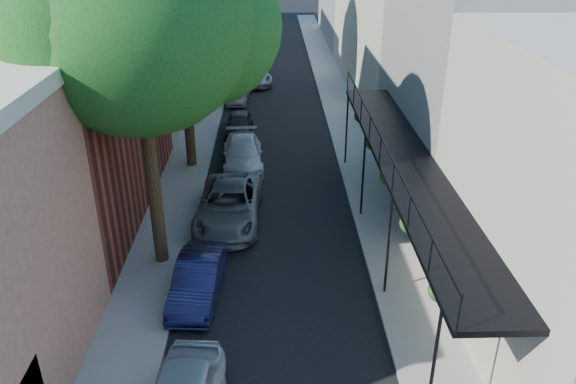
{
  "coord_description": "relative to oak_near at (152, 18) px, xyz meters",
  "views": [
    {
      "loc": [
        -0.06,
        -5.97,
        10.38
      ],
      "look_at": [
        0.39,
        9.49,
        2.8
      ],
      "focal_mm": 35.0,
      "sensor_mm": 36.0,
      "label": 1
    }
  ],
  "objects": [
    {
      "name": "road_surface",
      "position": [
        3.37,
        19.74,
        -7.87
      ],
      "size": [
        6.0,
        64.0,
        0.01
      ],
      "primitive_type": "cube",
      "color": "black",
      "rests_on": "ground"
    },
    {
      "name": "sidewalk_left",
      "position": [
        -0.63,
        19.74,
        -7.82
      ],
      "size": [
        2.0,
        64.0,
        0.12
      ],
      "primitive_type": "cube",
      "color": "gray",
      "rests_on": "ground"
    },
    {
      "name": "sidewalk_right",
      "position": [
        7.37,
        19.74,
        -7.82
      ],
      "size": [
        2.0,
        64.0,
        0.12
      ],
      "primitive_type": "cube",
      "color": "gray",
      "rests_on": "ground"
    },
    {
      "name": "buildings_left",
      "position": [
        -5.93,
        18.5,
        -2.94
      ],
      "size": [
        10.1,
        59.1,
        12.0
      ],
      "color": "tan",
      "rests_on": "ground"
    },
    {
      "name": "buildings_right",
      "position": [
        12.36,
        19.23,
        -3.45
      ],
      "size": [
        9.8,
        55.0,
        10.0
      ],
      "color": "#B4AC94",
      "rests_on": "ground"
    },
    {
      "name": "oak_near",
      "position": [
        0.0,
        0.0,
        0.0
      ],
      "size": [
        7.48,
        6.8,
        11.42
      ],
      "color": "#352515",
      "rests_on": "ground"
    },
    {
      "name": "oak_mid",
      "position": [
        -0.05,
        7.97,
        -0.82
      ],
      "size": [
        6.6,
        6.0,
        10.2
      ],
      "color": "#352515",
      "rests_on": "ground"
    },
    {
      "name": "parked_car_b",
      "position": [
        1.01,
        -2.19,
        -7.27
      ],
      "size": [
        1.55,
        3.76,
        1.21
      ],
      "primitive_type": "imported",
      "rotation": [
        0.0,
        0.0,
        -0.07
      ],
      "color": "#13153D",
      "rests_on": "ground"
    },
    {
      "name": "parked_car_c",
      "position": [
        1.65,
        2.45,
        -7.18
      ],
      "size": [
        2.52,
        5.1,
        1.39
      ],
      "primitive_type": "imported",
      "rotation": [
        0.0,
        0.0,
        -0.04
      ],
      "color": "#5C5F64",
      "rests_on": "ground"
    },
    {
      "name": "parked_car_d",
      "position": [
        1.93,
        7.72,
        -7.25
      ],
      "size": [
        2.03,
        4.45,
        1.26
      ],
      "primitive_type": "imported",
      "rotation": [
        0.0,
        0.0,
        0.06
      ],
      "color": "silver",
      "rests_on": "ground"
    },
    {
      "name": "parked_car_e",
      "position": [
        1.54,
        11.93,
        -7.29
      ],
      "size": [
        1.49,
        3.51,
        1.18
      ],
      "primitive_type": "imported",
      "rotation": [
        0.0,
        0.0,
        -0.03
      ],
      "color": "black",
      "rests_on": "ground"
    },
    {
      "name": "parked_car_f",
      "position": [
        1.2,
        17.8,
        -7.32
      ],
      "size": [
        1.32,
        3.45,
        1.12
      ],
      "primitive_type": "imported",
      "rotation": [
        0.0,
        0.0,
        -0.04
      ],
      "color": "slate",
      "rests_on": "ground"
    },
    {
      "name": "parked_car_g",
      "position": [
        1.97,
        22.25,
        -7.2
      ],
      "size": [
        2.91,
        5.17,
        1.36
      ],
      "primitive_type": "imported",
      "rotation": [
        0.0,
        0.0,
        0.14
      ],
      "color": "#96A0A9",
      "rests_on": "ground"
    }
  ]
}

